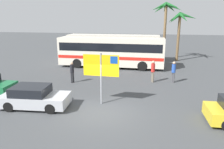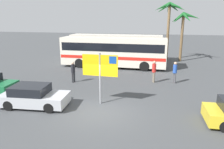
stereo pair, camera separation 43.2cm
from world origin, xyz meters
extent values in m
plane|color=#424447|center=(0.00, 0.00, 0.00)|extent=(120.00, 120.00, 0.00)
cube|color=silver|center=(-1.75, 11.48, 1.73)|extent=(11.11, 2.43, 2.90)
cube|color=black|center=(-1.75, 11.48, 2.28)|extent=(10.67, 2.45, 0.84)
cube|color=red|center=(-1.75, 11.48, 1.22)|extent=(11.00, 2.45, 0.32)
cylinder|color=black|center=(1.70, 12.56, 0.50)|extent=(1.00, 0.28, 1.00)
cylinder|color=black|center=(1.70, 10.39, 0.50)|extent=(1.00, 0.28, 1.00)
cylinder|color=black|center=(-5.19, 12.56, 0.50)|extent=(1.00, 0.28, 1.00)
cylinder|color=black|center=(-5.19, 10.39, 0.50)|extent=(1.00, 0.28, 1.00)
cube|color=silver|center=(-2.20, 15.11, 1.73)|extent=(11.11, 2.43, 2.90)
cube|color=black|center=(-2.20, 15.11, 2.28)|extent=(10.67, 2.45, 0.84)
cube|color=red|center=(-2.20, 15.11, 1.22)|extent=(11.00, 2.45, 0.32)
cylinder|color=black|center=(1.24, 16.20, 0.50)|extent=(1.00, 0.28, 1.00)
cylinder|color=black|center=(1.24, 14.02, 0.50)|extent=(1.00, 0.28, 1.00)
cylinder|color=black|center=(-5.65, 16.20, 0.50)|extent=(1.00, 0.28, 1.00)
cylinder|color=black|center=(-5.65, 14.02, 0.50)|extent=(1.00, 0.28, 1.00)
cylinder|color=gray|center=(-0.32, 1.28, 1.60)|extent=(0.11, 0.11, 3.20)
cube|color=yellow|center=(-0.32, 1.28, 2.45)|extent=(2.20, 0.10, 1.30)
cube|color=#1447A8|center=(0.48, 1.27, 2.82)|extent=(0.44, 0.08, 0.44)
cylinder|color=black|center=(-7.61, 2.33, 0.30)|extent=(0.60, 0.18, 0.60)
cylinder|color=black|center=(6.29, 0.82, 0.30)|extent=(0.61, 0.19, 0.60)
cube|color=#B7BABF|center=(-4.08, 0.00, 0.48)|extent=(4.11, 2.09, 0.64)
cube|color=black|center=(-4.31, -0.02, 1.06)|extent=(2.20, 1.79, 0.52)
cylinder|color=black|center=(-2.92, 0.91, 0.30)|extent=(0.61, 0.21, 0.60)
cylinder|color=black|center=(-2.78, -0.71, 0.30)|extent=(0.61, 0.21, 0.60)
cylinder|color=black|center=(-5.37, 0.70, 0.30)|extent=(0.61, 0.21, 0.60)
cylinder|color=black|center=(-5.23, -0.92, 0.30)|extent=(0.61, 0.21, 0.60)
cylinder|color=#706656|center=(2.79, 6.54, 0.44)|extent=(0.13, 0.13, 0.88)
cylinder|color=#706656|center=(2.72, 6.71, 0.44)|extent=(0.13, 0.13, 0.88)
cylinder|color=red|center=(2.76, 6.62, 1.23)|extent=(0.32, 0.32, 0.70)
sphere|color=tan|center=(2.76, 6.62, 1.70)|extent=(0.24, 0.24, 0.24)
cylinder|color=#4C4C51|center=(4.46, 6.75, 0.43)|extent=(0.13, 0.13, 0.86)
cylinder|color=#4C4C51|center=(4.38, 6.90, 0.43)|extent=(0.13, 0.13, 0.86)
cylinder|color=#2851B2|center=(4.42, 6.83, 1.20)|extent=(0.32, 0.32, 0.68)
sphere|color=tan|center=(4.42, 6.83, 1.66)|extent=(0.23, 0.23, 0.23)
cylinder|color=#2D2D33|center=(-3.69, 5.28, 0.42)|extent=(0.13, 0.13, 0.84)
cylinder|color=#2D2D33|center=(-3.80, 5.13, 0.42)|extent=(0.13, 0.13, 0.84)
cylinder|color=black|center=(-3.75, 5.21, 1.18)|extent=(0.32, 0.32, 0.67)
sphere|color=tan|center=(-3.75, 5.21, 1.63)|extent=(0.23, 0.23, 0.23)
cylinder|color=brown|center=(3.96, 17.13, 3.31)|extent=(0.32, 0.32, 6.62)
cone|color=#195623|center=(4.85, 16.95, 6.44)|extent=(2.04, 0.81, 1.18)
cone|color=#195623|center=(4.54, 17.80, 6.38)|extent=(1.61, 1.78, 1.27)
cone|color=#195623|center=(3.87, 17.99, 6.35)|extent=(0.64, 1.98, 1.33)
cone|color=#195623|center=(3.25, 17.58, 6.31)|extent=(1.85, 1.40, 1.40)
cone|color=#195623|center=(3.12, 16.79, 6.43)|extent=(2.01, 1.15, 1.18)
cone|color=#195623|center=(3.70, 16.22, 6.53)|extent=(0.98, 2.06, 1.01)
cone|color=#195623|center=(4.62, 16.44, 6.56)|extent=(1.72, 1.76, 0.94)
cylinder|color=brown|center=(5.59, 16.49, 2.71)|extent=(0.32, 0.32, 5.43)
cone|color=#195623|center=(6.49, 16.31, 5.36)|extent=(2.01, 0.82, 0.96)
cone|color=#195623|center=(5.95, 17.35, 5.38)|extent=(1.18, 1.98, 0.91)
cone|color=#195623|center=(4.97, 17.03, 5.13)|extent=(1.70, 1.56, 1.37)
cone|color=#195623|center=(5.00, 15.92, 5.13)|extent=(1.64, 1.62, 1.37)
cone|color=#195623|center=(5.92, 15.70, 5.21)|extent=(1.15, 1.94, 1.23)
camera|label=1|loc=(2.75, -11.00, 5.26)|focal=34.65mm
camera|label=2|loc=(3.17, -10.92, 5.26)|focal=34.65mm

